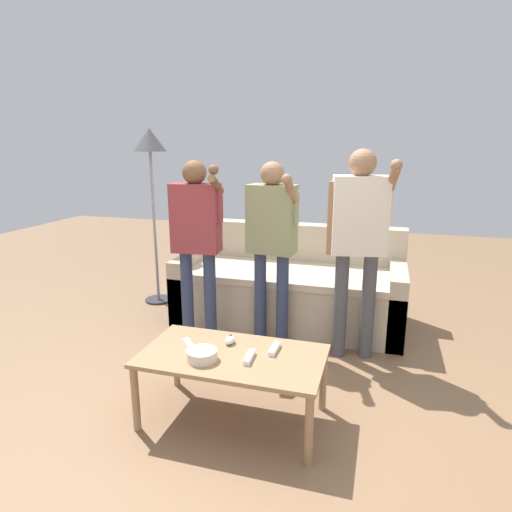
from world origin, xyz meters
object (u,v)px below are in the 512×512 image
(snack_bowl, at_px, (202,355))
(player_left, at_px, (196,232))
(coffee_table, at_px, (233,362))
(game_remote_wand_near, at_px, (249,357))
(game_remote_nunchuk, at_px, (230,340))
(floor_lamp, at_px, (150,155))
(game_remote_wand_spare, at_px, (189,345))
(player_center, at_px, (272,233))
(couch, at_px, (290,288))
(player_right, at_px, (359,231))
(game_remote_wand_far, at_px, (275,349))

(snack_bowl, bearing_deg, player_left, 114.72)
(coffee_table, height_order, game_remote_wand_near, game_remote_wand_near)
(game_remote_nunchuk, bearing_deg, floor_lamp, 130.92)
(snack_bowl, bearing_deg, game_remote_wand_near, 17.47)
(coffee_table, relative_size, game_remote_nunchuk, 12.04)
(coffee_table, relative_size, game_remote_wand_spare, 7.63)
(coffee_table, bearing_deg, player_center, 92.44)
(snack_bowl, height_order, game_remote_nunchuk, snack_bowl)
(floor_lamp, bearing_deg, couch, -3.83)
(coffee_table, xyz_separation_m, game_remote_wand_spare, (-0.27, 0.01, 0.06))
(floor_lamp, height_order, player_center, floor_lamp)
(player_right, bearing_deg, snack_bowl, -123.41)
(couch, relative_size, game_remote_wand_far, 13.07)
(snack_bowl, relative_size, player_right, 0.11)
(game_remote_nunchuk, xyz_separation_m, player_left, (-0.56, 0.79, 0.49))
(coffee_table, distance_m, player_center, 1.20)
(game_remote_wand_near, xyz_separation_m, game_remote_wand_spare, (-0.39, 0.04, 0.00))
(player_center, height_order, game_remote_wand_near, player_center)
(player_left, xyz_separation_m, player_right, (1.23, 0.11, 0.05))
(player_right, xyz_separation_m, game_remote_wand_near, (-0.50, -1.07, -0.55))
(game_remote_wand_near, bearing_deg, floor_lamp, 131.54)
(floor_lamp, relative_size, game_remote_wand_near, 11.20)
(player_left, relative_size, player_right, 0.95)
(game_remote_nunchuk, bearing_deg, player_right, 53.26)
(snack_bowl, height_order, player_left, player_left)
(player_left, bearing_deg, snack_bowl, -65.28)
(snack_bowl, xyz_separation_m, game_remote_wand_spare, (-0.13, 0.12, -0.01))
(player_center, relative_size, game_remote_wand_far, 9.54)
(floor_lamp, height_order, game_remote_wand_spare, floor_lamp)
(player_left, relative_size, game_remote_wand_near, 9.50)
(game_remote_wand_spare, bearing_deg, game_remote_nunchuk, 29.03)
(snack_bowl, distance_m, game_remote_wand_spare, 0.18)
(coffee_table, xyz_separation_m, game_remote_wand_far, (0.22, 0.10, 0.06))
(snack_bowl, relative_size, floor_lamp, 0.10)
(coffee_table, height_order, player_left, player_left)
(game_remote_nunchuk, distance_m, game_remote_wand_spare, 0.25)
(game_remote_wand_near, xyz_separation_m, game_remote_wand_far, (0.11, 0.14, 0.00))
(floor_lamp, distance_m, game_remote_wand_spare, 2.32)
(snack_bowl, xyz_separation_m, player_left, (-0.48, 1.03, 0.48))
(player_left, relative_size, player_center, 1.01)
(couch, relative_size, game_remote_wand_spare, 14.57)
(couch, xyz_separation_m, snack_bowl, (-0.13, -1.73, 0.15))
(snack_bowl, bearing_deg, game_remote_wand_far, 31.15)
(game_remote_wand_near, bearing_deg, snack_bowl, -162.53)
(coffee_table, relative_size, snack_bowl, 6.17)
(coffee_table, distance_m, game_remote_wand_near, 0.13)
(couch, height_order, player_right, player_right)
(player_right, bearing_deg, game_remote_nunchuk, -126.74)
(game_remote_wand_near, bearing_deg, player_right, 64.77)
(couch, height_order, coffee_table, couch)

